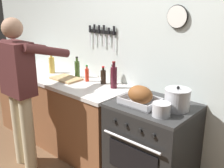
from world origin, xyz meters
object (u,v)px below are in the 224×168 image
(roasting_pan, at_px, (140,96))
(cutting_board, at_px, (66,79))
(bottle_wine_red, at_px, (114,77))
(stove, at_px, (152,147))
(bottle_cooking_oil, at_px, (52,65))
(bottle_hot_sauce, at_px, (87,75))
(stock_pot, at_px, (177,99))
(person_cook, at_px, (20,86))
(bottle_vinegar, at_px, (113,76))
(saucepan, at_px, (161,110))
(bottle_soy_sauce, at_px, (103,77))
(bottle_olive_oil, at_px, (77,69))

(roasting_pan, height_order, cutting_board, roasting_pan)
(bottle_wine_red, bearing_deg, stove, -11.40)
(bottle_cooking_oil, bearing_deg, bottle_hot_sauce, 4.04)
(bottle_hot_sauce, bearing_deg, stock_pot, -3.11)
(stock_pot, height_order, cutting_board, stock_pot)
(person_cook, distance_m, bottle_cooking_oil, 0.73)
(person_cook, xyz_separation_m, bottle_vinegar, (0.58, 0.82, 0.04))
(stove, height_order, saucepan, saucepan)
(person_cook, bearing_deg, stove, -73.12)
(cutting_board, distance_m, bottle_wine_red, 0.66)
(bottle_soy_sauce, bearing_deg, bottle_hot_sauce, -164.87)
(person_cook, distance_m, bottle_soy_sauce, 0.90)
(bottle_hot_sauce, height_order, bottle_cooking_oil, bottle_cooking_oil)
(bottle_vinegar, distance_m, bottle_soy_sauce, 0.11)
(saucepan, distance_m, bottle_cooking_oil, 1.81)
(bottle_soy_sauce, xyz_separation_m, bottle_cooking_oil, (-0.82, -0.10, 0.02))
(roasting_pan, height_order, stock_pot, stock_pot)
(bottle_vinegar, bearing_deg, stock_pot, -11.94)
(stock_pot, relative_size, cutting_board, 0.63)
(bottle_vinegar, bearing_deg, person_cook, -125.33)
(roasting_pan, height_order, bottle_olive_oil, bottle_olive_oil)
(cutting_board, bearing_deg, bottle_wine_red, 12.24)
(bottle_olive_oil, bearing_deg, bottle_wine_red, -1.88)
(bottle_vinegar, relative_size, bottle_cooking_oil, 0.85)
(bottle_soy_sauce, bearing_deg, roasting_pan, -19.08)
(bottle_wine_red, relative_size, bottle_hot_sauce, 1.52)
(bottle_wine_red, xyz_separation_m, bottle_hot_sauce, (-0.40, -0.02, -0.04))
(stove, distance_m, bottle_olive_oil, 1.34)
(roasting_pan, bearing_deg, bottle_cooking_oil, 174.79)
(bottle_vinegar, xyz_separation_m, bottle_olive_oil, (-0.50, -0.09, 0.01))
(stove, height_order, bottle_wine_red, bottle_wine_red)
(person_cook, height_order, bottle_hot_sauce, person_cook)
(roasting_pan, distance_m, cutting_board, 1.14)
(stock_pot, relative_size, bottle_soy_sauce, 1.10)
(person_cook, bearing_deg, bottle_cooking_oil, 18.26)
(bottle_olive_oil, height_order, bottle_hot_sauce, bottle_olive_oil)
(bottle_vinegar, xyz_separation_m, bottle_wine_red, (0.11, -0.11, 0.03))
(stove, relative_size, bottle_wine_red, 3.05)
(stock_pot, bearing_deg, bottle_vinegar, 168.06)
(saucepan, bearing_deg, bottle_wine_red, 159.43)
(person_cook, height_order, cutting_board, person_cook)
(bottle_soy_sauce, bearing_deg, cutting_board, -159.11)
(stock_pot, xyz_separation_m, bottle_cooking_oil, (-1.82, 0.02, 0.01))
(bottle_cooking_oil, bearing_deg, cutting_board, -11.08)
(roasting_pan, relative_size, bottle_wine_red, 1.19)
(roasting_pan, xyz_separation_m, cutting_board, (-1.14, 0.06, -0.07))
(stove, height_order, stock_pot, stock_pot)
(saucepan, xyz_separation_m, bottle_soy_sauce, (-0.97, 0.33, 0.03))
(bottle_hot_sauce, distance_m, bottle_cooking_oil, 0.62)
(saucepan, bearing_deg, bottle_cooking_oil, 172.79)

